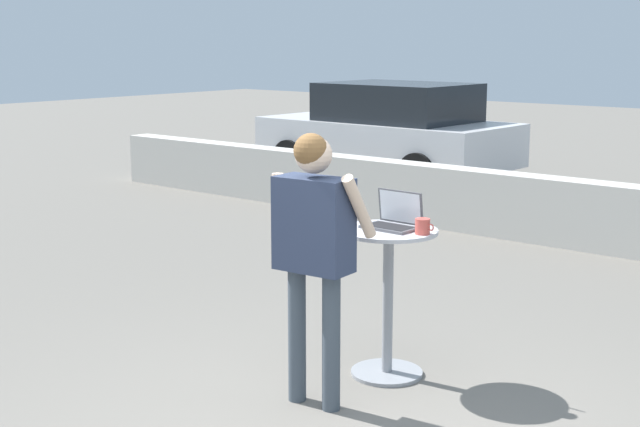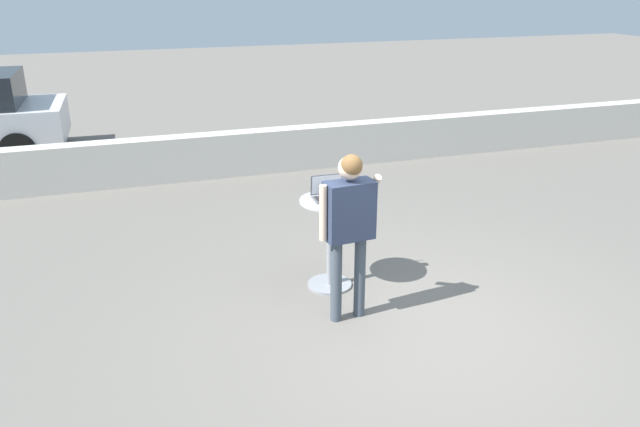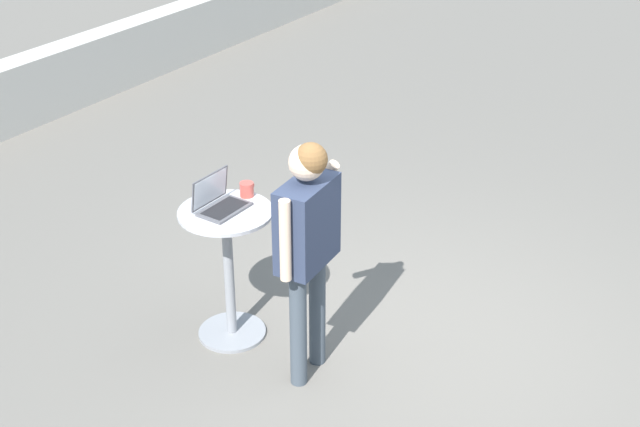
% 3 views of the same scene
% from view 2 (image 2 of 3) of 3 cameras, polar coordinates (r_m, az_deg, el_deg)
% --- Properties ---
extents(ground_plane, '(50.00, 50.00, 0.00)m').
position_cam_2_polar(ground_plane, '(6.11, 9.38, -10.49)').
color(ground_plane, slate).
extents(pavement_kerb, '(16.64, 0.35, 0.72)m').
position_cam_2_polar(pavement_kerb, '(10.71, -4.10, 5.82)').
color(pavement_kerb, beige).
rests_on(pavement_kerb, ground_plane).
extents(cafe_table, '(0.64, 0.64, 0.99)m').
position_cam_2_polar(cafe_table, '(6.58, 0.91, -1.94)').
color(cafe_table, gray).
rests_on(cafe_table, ground_plane).
extents(laptop, '(0.35, 0.25, 0.24)m').
position_cam_2_polar(laptop, '(6.46, 0.79, 1.88)').
color(laptop, '#515156').
rests_on(laptop, cafe_table).
extents(coffee_mug, '(0.13, 0.10, 0.10)m').
position_cam_2_polar(coffee_mug, '(6.51, 2.99, 1.96)').
color(coffee_mug, '#C14C42').
rests_on(coffee_mug, cafe_table).
extents(standing_person, '(0.60, 0.39, 1.67)m').
position_cam_2_polar(standing_person, '(5.78, 2.68, -0.26)').
color(standing_person, '#424C56').
rests_on(standing_person, ground_plane).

